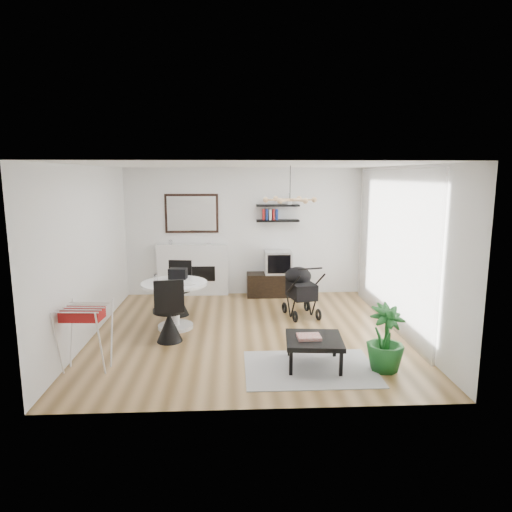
{
  "coord_description": "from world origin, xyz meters",
  "views": [
    {
      "loc": [
        -0.24,
        -7.16,
        2.56
      ],
      "look_at": [
        0.15,
        0.4,
        1.2
      ],
      "focal_mm": 32.0,
      "sensor_mm": 36.0,
      "label": 1
    }
  ],
  "objects_px": {
    "fireplace": "(193,264)",
    "crt_tv": "(278,262)",
    "tv_console": "(278,285)",
    "coffee_table": "(314,341)",
    "dining_table": "(175,298)",
    "stroller": "(300,293)",
    "drying_rack": "(85,337)",
    "potted_plant": "(385,338)"
  },
  "relations": [
    {
      "from": "tv_console",
      "to": "crt_tv",
      "type": "bearing_deg",
      "value": -50.16
    },
    {
      "from": "dining_table",
      "to": "drying_rack",
      "type": "height_order",
      "value": "drying_rack"
    },
    {
      "from": "coffee_table",
      "to": "stroller",
      "type": "bearing_deg",
      "value": 86.31
    },
    {
      "from": "fireplace",
      "to": "coffee_table",
      "type": "xyz_separation_m",
      "value": [
        1.94,
        -3.8,
        -0.33
      ]
    },
    {
      "from": "dining_table",
      "to": "stroller",
      "type": "bearing_deg",
      "value": 15.52
    },
    {
      "from": "fireplace",
      "to": "crt_tv",
      "type": "relative_size",
      "value": 3.87
    },
    {
      "from": "crt_tv",
      "to": "dining_table",
      "type": "height_order",
      "value": "crt_tv"
    },
    {
      "from": "fireplace",
      "to": "stroller",
      "type": "xyz_separation_m",
      "value": [
        2.09,
        -1.54,
        -0.26
      ]
    },
    {
      "from": "drying_rack",
      "to": "dining_table",
      "type": "bearing_deg",
      "value": 63.58
    },
    {
      "from": "tv_console",
      "to": "crt_tv",
      "type": "relative_size",
      "value": 2.34
    },
    {
      "from": "tv_console",
      "to": "drying_rack",
      "type": "distance_m",
      "value": 4.64
    },
    {
      "from": "dining_table",
      "to": "coffee_table",
      "type": "xyz_separation_m",
      "value": [
        2.06,
        -1.65,
        -0.17
      ]
    },
    {
      "from": "fireplace",
      "to": "dining_table",
      "type": "bearing_deg",
      "value": -93.13
    },
    {
      "from": "tv_console",
      "to": "coffee_table",
      "type": "bearing_deg",
      "value": -87.88
    },
    {
      "from": "crt_tv",
      "to": "potted_plant",
      "type": "bearing_deg",
      "value": -74.74
    },
    {
      "from": "crt_tv",
      "to": "coffee_table",
      "type": "xyz_separation_m",
      "value": [
        0.13,
        -3.64,
        -0.38
      ]
    },
    {
      "from": "dining_table",
      "to": "crt_tv",
      "type": "bearing_deg",
      "value": 45.9
    },
    {
      "from": "fireplace",
      "to": "tv_console",
      "type": "height_order",
      "value": "fireplace"
    },
    {
      "from": "coffee_table",
      "to": "tv_console",
      "type": "bearing_deg",
      "value": 92.12
    },
    {
      "from": "crt_tv",
      "to": "coffee_table",
      "type": "distance_m",
      "value": 3.66
    },
    {
      "from": "coffee_table",
      "to": "crt_tv",
      "type": "bearing_deg",
      "value": 92.08
    },
    {
      "from": "tv_console",
      "to": "drying_rack",
      "type": "relative_size",
      "value": 1.48
    },
    {
      "from": "crt_tv",
      "to": "drying_rack",
      "type": "bearing_deg",
      "value": -128.58
    },
    {
      "from": "potted_plant",
      "to": "crt_tv",
      "type": "bearing_deg",
      "value": 105.26
    },
    {
      "from": "dining_table",
      "to": "tv_console",
      "type": "bearing_deg",
      "value": 45.98
    },
    {
      "from": "tv_console",
      "to": "crt_tv",
      "type": "distance_m",
      "value": 0.49
    },
    {
      "from": "fireplace",
      "to": "stroller",
      "type": "bearing_deg",
      "value": -36.45
    },
    {
      "from": "dining_table",
      "to": "coffee_table",
      "type": "relative_size",
      "value": 1.34
    },
    {
      "from": "crt_tv",
      "to": "dining_table",
      "type": "xyz_separation_m",
      "value": [
        -1.93,
        -1.99,
        -0.21
      ]
    },
    {
      "from": "coffee_table",
      "to": "drying_rack",
      "type": "bearing_deg",
      "value": 179.7
    },
    {
      "from": "potted_plant",
      "to": "stroller",
      "type": "bearing_deg",
      "value": 107.36
    },
    {
      "from": "tv_console",
      "to": "dining_table",
      "type": "relative_size",
      "value": 1.2
    },
    {
      "from": "fireplace",
      "to": "potted_plant",
      "type": "relative_size",
      "value": 2.44
    },
    {
      "from": "crt_tv",
      "to": "coffee_table",
      "type": "bearing_deg",
      "value": -87.92
    },
    {
      "from": "fireplace",
      "to": "crt_tv",
      "type": "bearing_deg",
      "value": -5.23
    },
    {
      "from": "fireplace",
      "to": "potted_plant",
      "type": "bearing_deg",
      "value": -54.42
    },
    {
      "from": "drying_rack",
      "to": "potted_plant",
      "type": "bearing_deg",
      "value": 1.2
    },
    {
      "from": "drying_rack",
      "to": "potted_plant",
      "type": "distance_m",
      "value": 3.94
    },
    {
      "from": "tv_console",
      "to": "potted_plant",
      "type": "bearing_deg",
      "value": -74.72
    },
    {
      "from": "dining_table",
      "to": "stroller",
      "type": "relative_size",
      "value": 1.1
    },
    {
      "from": "dining_table",
      "to": "drying_rack",
      "type": "bearing_deg",
      "value": -120.5
    },
    {
      "from": "potted_plant",
      "to": "drying_rack",
      "type": "bearing_deg",
      "value": 177.12
    }
  ]
}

